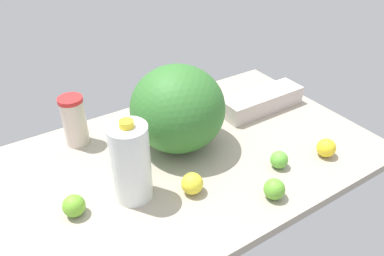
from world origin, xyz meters
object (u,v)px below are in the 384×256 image
at_px(watermelon, 178,109).
at_px(tumbler_cup, 74,121).
at_px(lime_near_front, 274,189).
at_px(lemon_by_jug, 192,184).
at_px(milk_jug, 131,163).
at_px(egg_carton, 262,101).
at_px(lemon_beside_bowl, 326,148).
at_px(lime_loose, 279,160).
at_px(lime_far_back, 74,206).

bearing_deg(watermelon, tumbler_cup, 145.35).
xyz_separation_m(lime_near_front, lemon_by_jug, (-0.18, 0.14, 0.00)).
xyz_separation_m(milk_jug, lime_near_front, (0.32, -0.22, -0.09)).
distance_m(watermelon, egg_carton, 0.40).
bearing_deg(lemon_by_jug, lemon_beside_bowl, -11.43).
bearing_deg(lemon_beside_bowl, lime_near_front, -169.52).
xyz_separation_m(watermelon, lime_loose, (0.20, -0.27, -0.11)).
distance_m(milk_jug, lemon_by_jug, 0.19).
distance_m(milk_jug, lime_far_back, 0.19).
height_order(watermelon, lime_near_front, watermelon).
bearing_deg(lime_near_front, lime_loose, 40.62).
bearing_deg(lime_far_back, lime_near_front, -26.24).
bearing_deg(milk_jug, lemon_beside_bowl, -16.03).
xyz_separation_m(milk_jug, lime_loose, (0.43, -0.13, -0.09)).
bearing_deg(lemon_beside_bowl, lime_loose, 166.33).
distance_m(egg_carton, lime_far_back, 0.80).
xyz_separation_m(egg_carton, lime_far_back, (-0.79, -0.14, -0.00)).
height_order(watermelon, lemon_by_jug, watermelon).
height_order(lime_loose, lime_near_front, lime_near_front).
height_order(milk_jug, egg_carton, milk_jug).
xyz_separation_m(lime_far_back, lime_loose, (0.59, -0.15, -0.00)).
xyz_separation_m(watermelon, lime_near_front, (0.09, -0.36, -0.11)).
xyz_separation_m(lemon_beside_bowl, lime_far_back, (-0.76, 0.19, -0.00)).
height_order(watermelon, lime_loose, watermelon).
bearing_deg(lime_far_back, watermelon, 16.98).
xyz_separation_m(lime_loose, lemon_by_jug, (-0.29, 0.05, 0.00)).
distance_m(lemon_beside_bowl, lemon_by_jug, 0.46).
bearing_deg(watermelon, lime_loose, -53.77).
xyz_separation_m(watermelon, lime_far_back, (-0.40, -0.12, -0.11)).
relative_size(watermelon, egg_carton, 0.90).
distance_m(egg_carton, lime_loose, 0.35).
xyz_separation_m(watermelon, egg_carton, (0.39, 0.02, -0.10)).
distance_m(lemon_beside_bowl, lime_near_front, 0.28).
bearing_deg(milk_jug, lime_loose, -16.93).
bearing_deg(lime_far_back, milk_jug, -6.58).
bearing_deg(tumbler_cup, watermelon, -34.65).
bearing_deg(tumbler_cup, egg_carton, -14.39).
bearing_deg(egg_carton, tumbler_cup, 165.49).
bearing_deg(lime_far_back, lemon_beside_bowl, -14.04).
relative_size(watermelon, lime_far_back, 5.01).
distance_m(lime_loose, lemon_by_jug, 0.29).
distance_m(milk_jug, lemon_beside_bowl, 0.63).
xyz_separation_m(egg_carton, lime_near_front, (-0.30, -0.38, -0.00)).
height_order(lime_far_back, lime_near_front, same).
distance_m(tumbler_cup, egg_carton, 0.69).
bearing_deg(watermelon, milk_jug, -148.88).
bearing_deg(lime_loose, lime_near_front, -139.38).
bearing_deg(egg_carton, lime_loose, -123.34).
bearing_deg(milk_jug, watermelon, 31.12).
height_order(tumbler_cup, lime_near_front, tumbler_cup).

